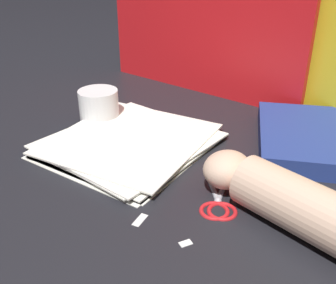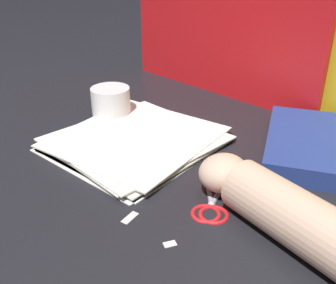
{
  "view_description": "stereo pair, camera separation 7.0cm",
  "coord_description": "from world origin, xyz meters",
  "px_view_note": "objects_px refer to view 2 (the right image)",
  "views": [
    {
      "loc": [
        0.34,
        -0.54,
        0.38
      ],
      "look_at": [
        -0.01,
        -0.02,
        0.06
      ],
      "focal_mm": 42.0,
      "sensor_mm": 36.0,
      "label": 1
    },
    {
      "loc": [
        0.4,
        -0.49,
        0.38
      ],
      "look_at": [
        -0.01,
        -0.02,
        0.06
      ],
      "focal_mm": 42.0,
      "sensor_mm": 36.0,
      "label": 2
    }
  ],
  "objects_px": {
    "paper_stack": "(136,140)",
    "hand_forearm": "(276,206)",
    "book_closed": "(318,145)",
    "scissors": "(212,202)",
    "mug": "(111,104)"
  },
  "relations": [
    {
      "from": "hand_forearm",
      "to": "scissors",
      "type": "bearing_deg",
      "value": -173.32
    },
    {
      "from": "mug",
      "to": "paper_stack",
      "type": "bearing_deg",
      "value": -22.34
    },
    {
      "from": "scissors",
      "to": "mug",
      "type": "height_order",
      "value": "mug"
    },
    {
      "from": "hand_forearm",
      "to": "mug",
      "type": "bearing_deg",
      "value": 166.69
    },
    {
      "from": "scissors",
      "to": "paper_stack",
      "type": "bearing_deg",
      "value": 163.89
    },
    {
      "from": "scissors",
      "to": "mug",
      "type": "relative_size",
      "value": 1.73
    },
    {
      "from": "book_closed",
      "to": "mug",
      "type": "height_order",
      "value": "mug"
    },
    {
      "from": "scissors",
      "to": "mug",
      "type": "bearing_deg",
      "value": 161.6
    },
    {
      "from": "paper_stack",
      "to": "hand_forearm",
      "type": "height_order",
      "value": "hand_forearm"
    },
    {
      "from": "hand_forearm",
      "to": "paper_stack",
      "type": "bearing_deg",
      "value": 170.45
    },
    {
      "from": "book_closed",
      "to": "paper_stack",
      "type": "bearing_deg",
      "value": -145.55
    },
    {
      "from": "paper_stack",
      "to": "mug",
      "type": "distance_m",
      "value": 0.15
    },
    {
      "from": "paper_stack",
      "to": "book_closed",
      "type": "relative_size",
      "value": 1.01
    },
    {
      "from": "paper_stack",
      "to": "scissors",
      "type": "relative_size",
      "value": 2.13
    },
    {
      "from": "scissors",
      "to": "hand_forearm",
      "type": "relative_size",
      "value": 0.53
    }
  ]
}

